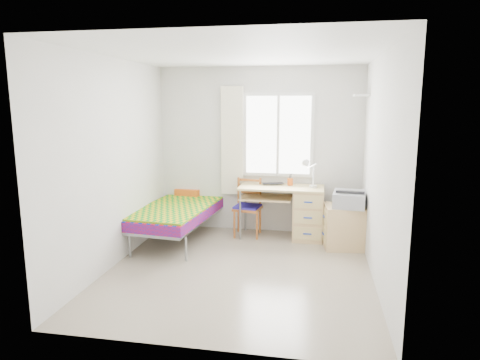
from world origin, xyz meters
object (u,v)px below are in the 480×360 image
bed (181,209)px  cabinet (344,227)px  chair (249,203)px  desk (303,211)px  printer (349,199)px

bed → cabinet: size_ratio=3.47×
chair → desk: bearing=7.2°
cabinet → desk: bearing=144.2°
bed → desk: bearing=13.4°
desk → cabinet: (0.59, -0.32, -0.12)m
chair → bed: bearing=-156.1°
chair → cabinet: 1.49m
bed → printer: size_ratio=3.97×
desk → chair: 0.85m
desk → chair: bearing=178.9°
desk → chair: size_ratio=1.42×
cabinet → printer: 0.42m
chair → cabinet: chair is taller
bed → desk: size_ratio=1.69×
printer → bed: bearing=-176.0°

